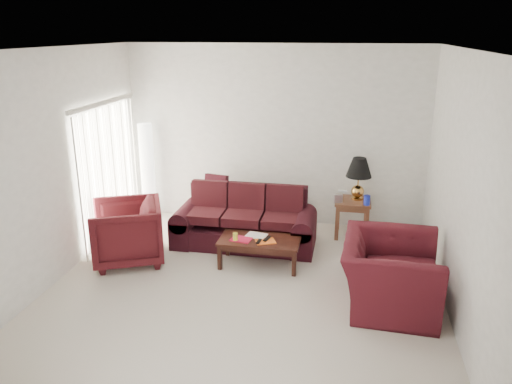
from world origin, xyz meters
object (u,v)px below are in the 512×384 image
(armchair_left, at_px, (127,232))
(coffee_table, at_px, (260,252))
(floor_lamp, at_px, (148,171))
(armchair_right, at_px, (390,274))
(end_table, at_px, (352,218))
(sofa, at_px, (244,218))

(armchair_left, height_order, coffee_table, armchair_left)
(floor_lamp, height_order, armchair_right, floor_lamp)
(armchair_right, bearing_deg, coffee_table, 69.19)
(floor_lamp, bearing_deg, armchair_right, -29.47)
(end_table, distance_m, coffee_table, 1.85)
(end_table, relative_size, armchair_left, 0.62)
(end_table, height_order, floor_lamp, floor_lamp)
(end_table, xyz_separation_m, coffee_table, (-1.27, -1.34, -0.11))
(sofa, distance_m, end_table, 1.77)
(sofa, relative_size, coffee_table, 1.91)
(sofa, height_order, armchair_left, armchair_left)
(floor_lamp, bearing_deg, sofa, -23.74)
(coffee_table, bearing_deg, end_table, 45.20)
(end_table, bearing_deg, coffee_table, -133.60)
(sofa, xyz_separation_m, floor_lamp, (-1.89, 0.83, 0.42))
(sofa, distance_m, floor_lamp, 2.11)
(floor_lamp, bearing_deg, coffee_table, -33.37)
(sofa, relative_size, armchair_left, 2.22)
(armchair_left, relative_size, armchair_right, 0.76)
(armchair_left, height_order, armchair_right, armchair_left)
(end_table, bearing_deg, floor_lamp, 177.66)
(floor_lamp, height_order, armchair_left, floor_lamp)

